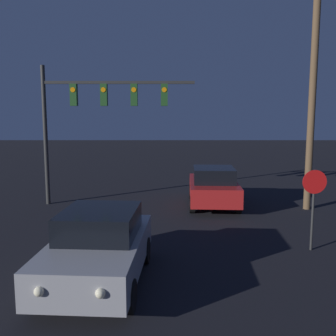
% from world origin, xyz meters
% --- Properties ---
extents(car_near, '(2.19, 4.22, 1.66)m').
position_xyz_m(car_near, '(-1.61, 8.73, 0.84)').
color(car_near, '#99999E').
rests_on(car_near, ground_plane).
extents(car_far, '(2.16, 4.20, 1.66)m').
position_xyz_m(car_far, '(1.86, 16.07, 0.84)').
color(car_far, '#B21E1E').
rests_on(car_far, ground_plane).
extents(traffic_signal_mast, '(6.37, 0.30, 5.85)m').
position_xyz_m(traffic_signal_mast, '(-3.14, 16.45, 4.15)').
color(traffic_signal_mast, '#2D2D2D').
rests_on(traffic_signal_mast, ground_plane).
extents(stop_sign, '(0.67, 0.07, 2.29)m').
position_xyz_m(stop_sign, '(4.01, 10.80, 1.59)').
color(stop_sign, '#2D2D2D').
rests_on(stop_sign, ground_plane).
extents(utility_pole, '(1.78, 0.28, 9.62)m').
position_xyz_m(utility_pole, '(5.63, 15.55, 4.98)').
color(utility_pole, brown).
rests_on(utility_pole, ground_plane).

